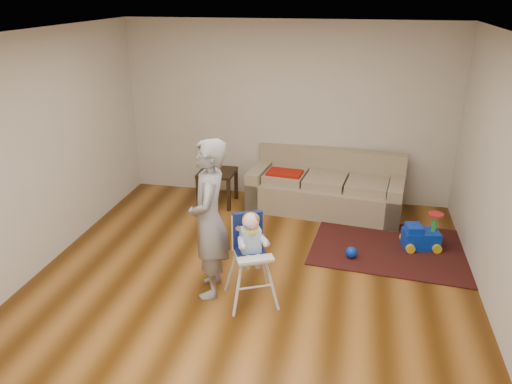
% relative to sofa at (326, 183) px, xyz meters
% --- Properties ---
extents(ground, '(5.50, 5.50, 0.00)m').
position_rel_sofa_xyz_m(ground, '(-0.66, -2.30, -0.43)').
color(ground, '#462608').
rests_on(ground, ground).
extents(room_envelope, '(5.04, 5.52, 2.72)m').
position_rel_sofa_xyz_m(room_envelope, '(-0.66, -1.77, 1.44)').
color(room_envelope, beige).
rests_on(room_envelope, ground).
extents(sofa, '(2.32, 1.17, 0.86)m').
position_rel_sofa_xyz_m(sofa, '(0.00, 0.00, 0.00)').
color(sofa, gray).
rests_on(sofa, ground).
extents(side_table, '(0.53, 0.53, 0.53)m').
position_rel_sofa_xyz_m(side_table, '(-1.63, -0.09, -0.16)').
color(side_table, black).
rests_on(side_table, ground).
extents(area_rug, '(2.08, 1.63, 0.02)m').
position_rel_sofa_xyz_m(area_rug, '(0.93, -1.03, -0.42)').
color(area_rug, black).
rests_on(area_rug, ground).
extents(ride_on_toy, '(0.49, 0.39, 0.48)m').
position_rel_sofa_xyz_m(ride_on_toy, '(1.30, -0.96, -0.18)').
color(ride_on_toy, '#0932C3').
rests_on(ride_on_toy, area_rug).
extents(toy_ball, '(0.14, 0.14, 0.14)m').
position_rel_sofa_xyz_m(toy_ball, '(0.44, -1.41, -0.34)').
color(toy_ball, '#0932C3').
rests_on(toy_ball, area_rug).
extents(high_chair, '(0.63, 0.63, 1.03)m').
position_rel_sofa_xyz_m(high_chair, '(-0.59, -2.51, 0.07)').
color(high_chair, silver).
rests_on(high_chair, ground).
extents(adult, '(0.53, 0.70, 1.74)m').
position_rel_sofa_xyz_m(adult, '(-1.05, -2.43, 0.44)').
color(adult, gray).
rests_on(adult, ground).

